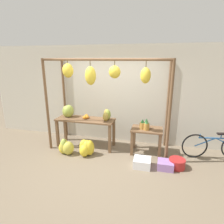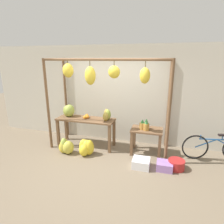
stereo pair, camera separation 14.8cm
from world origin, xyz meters
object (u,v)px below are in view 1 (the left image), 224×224
blue_bucket (177,163)px  parked_bicycle (215,146)px  orange_pile (86,117)px  papaya_pile (107,115)px  banana_pile_ground_right (86,148)px  pineapple_cluster (145,125)px  fruit_crate_purple (165,165)px  banana_pile_on_table (68,111)px  banana_pile_ground_left (65,147)px  fruit_crate_white (142,163)px

blue_bucket → parked_bicycle: bearing=36.3°
orange_pile → papaya_pile: papaya_pile is taller
orange_pile → banana_pile_ground_right: (0.20, -0.55, -0.66)m
blue_bucket → papaya_pile: size_ratio=1.13×
orange_pile → papaya_pile: bearing=0.2°
pineapple_cluster → fruit_crate_purple: bearing=-49.6°
banana_pile_on_table → pineapple_cluster: 2.20m
blue_bucket → orange_pile: bearing=166.3°
orange_pile → parked_bicycle: 3.39m
banana_pile_on_table → banana_pile_ground_right: (0.75, -0.56, -0.79)m
papaya_pile → pineapple_cluster: bearing=-3.8°
banana_pile_ground_right → papaya_pile: size_ratio=1.47×
pineapple_cluster → blue_bucket: 1.17m
banana_pile_ground_left → banana_pile_on_table: bearing=106.6°
banana_pile_ground_left → blue_bucket: (2.79, 0.03, -0.08)m
banana_pile_ground_right → parked_bicycle: (3.15, 0.64, 0.14)m
banana_pile_on_table → parked_bicycle: banana_pile_on_table is taller
parked_bicycle → fruit_crate_purple: size_ratio=4.48×
papaya_pile → blue_bucket: bearing=-17.9°
blue_bucket → fruit_crate_white: bearing=-169.0°
fruit_crate_white → fruit_crate_purple: size_ratio=1.11×
fruit_crate_white → fruit_crate_purple: 0.52m
banana_pile_ground_right → parked_bicycle: bearing=11.4°
banana_pile_ground_left → fruit_crate_purple: bearing=-1.8°
banana_pile_on_table → papaya_pile: (1.14, -0.01, -0.03)m
fruit_crate_white → banana_pile_ground_left: bearing=176.5°
banana_pile_ground_left → fruit_crate_purple: banana_pile_ground_left is taller
banana_pile_on_table → pineapple_cluster: (2.19, -0.08, -0.19)m
orange_pile → blue_bucket: orange_pile is taller
papaya_pile → fruit_crate_purple: bearing=-23.8°
orange_pile → parked_bicycle: bearing=1.5°
orange_pile → banana_pile_ground_right: size_ratio=0.53×
banana_pile_on_table → banana_pile_ground_right: banana_pile_on_table is taller
orange_pile → fruit_crate_purple: size_ratio=0.72×
banana_pile_ground_right → fruit_crate_purple: banana_pile_ground_right is taller
parked_bicycle → blue_bucket: bearing=-143.7°
papaya_pile → banana_pile_on_table: bearing=179.6°
banana_pile_ground_left → papaya_pile: (0.96, 0.62, 0.77)m
fruit_crate_white → papaya_pile: papaya_pile is taller
pineapple_cluster → banana_pile_on_table: bearing=177.9°
papaya_pile → parked_bicycle: bearing=1.7°
orange_pile → pineapple_cluster: size_ratio=0.86×
banana_pile_on_table → papaya_pile: 1.14m
banana_pile_ground_left → blue_bucket: size_ratio=1.42×
banana_pile_ground_left → fruit_crate_white: (2.01, -0.12, -0.08)m
parked_bicycle → papaya_pile: papaya_pile is taller
fruit_crate_white → blue_bucket: blue_bucket is taller
papaya_pile → fruit_crate_purple: size_ratio=0.92×
banana_pile_ground_right → fruit_crate_white: banana_pile_ground_right is taller
parked_bicycle → fruit_crate_white: bearing=-154.1°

